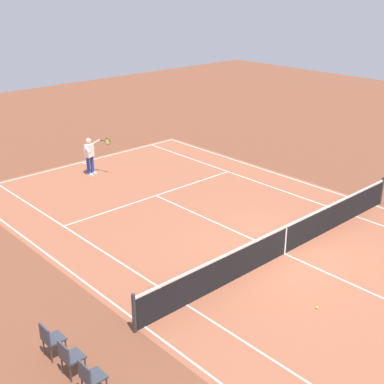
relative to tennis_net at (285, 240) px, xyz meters
The scene contains 9 objects.
ground_plane 0.49m from the tennis_net, ahead, with size 60.00×60.00×0.00m, color brown.
court_slab 0.49m from the tennis_net, ahead, with size 24.20×11.40×0.00m, color #935138.
court_line_markings 0.49m from the tennis_net, ahead, with size 23.85×11.05×0.01m.
tennis_net is the anchor object (origin of this frame).
tennis_player_near 10.22m from the tennis_net, ahead, with size 0.98×0.87×1.70m.
tennis_ball 3.00m from the tennis_net, 144.81° to the left, with size 0.07×0.07×0.07m, color #CCE01E.
spectator_chair_0 7.81m from the tennis_net, 98.18° to the left, with size 0.44×0.44×0.88m.
spectator_chair_1 7.73m from the tennis_net, 92.12° to the left, with size 0.44×0.44×0.88m.
spectator_chair_2 7.74m from the tennis_net, 86.02° to the left, with size 0.44×0.44×0.88m.
Camera 1 is at (-8.69, 11.86, 7.98)m, focal length 49.00 mm.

